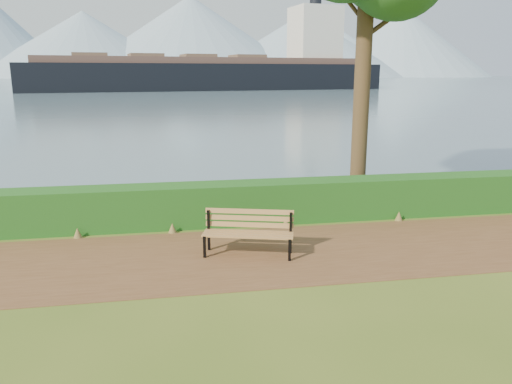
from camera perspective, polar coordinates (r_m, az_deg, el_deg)
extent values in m
plane|color=#3F5919|center=(9.88, -2.90, -7.99)|extent=(140.00, 140.00, 0.00)
cube|color=#55351D|center=(10.16, -3.12, -7.36)|extent=(40.00, 3.40, 0.01)
cube|color=#1A4D16|center=(12.19, -4.46, -1.37)|extent=(32.00, 0.85, 1.00)
cube|color=#415968|center=(269.16, -10.03, 12.53)|extent=(700.00, 510.00, 0.00)
cone|color=#8098AA|center=(408.91, -19.03, 15.65)|extent=(160.00, 160.00, 48.00)
cone|color=#8098AA|center=(415.57, -7.43, 17.17)|extent=(190.00, 190.00, 62.00)
cone|color=#8098AA|center=(424.49, 5.38, 16.33)|extent=(170.00, 170.00, 50.00)
cone|color=#8098AA|center=(465.58, 16.24, 16.11)|extent=(150.00, 150.00, 58.00)
cone|color=#8098AA|center=(439.44, -11.58, 15.04)|extent=(120.00, 120.00, 35.00)
cone|color=#8098AA|center=(459.97, 9.50, 15.36)|extent=(130.00, 130.00, 40.00)
cube|color=black|center=(10.06, -5.90, -6.28)|extent=(0.07, 0.07, 0.45)
cube|color=black|center=(10.40, -5.42, -4.39)|extent=(0.07, 0.07, 0.87)
cube|color=black|center=(10.20, -5.67, -4.82)|extent=(0.19, 0.52, 0.05)
cube|color=black|center=(9.86, 3.86, -6.65)|extent=(0.07, 0.07, 0.45)
cube|color=black|center=(10.21, 3.98, -4.70)|extent=(0.07, 0.07, 0.87)
cube|color=black|center=(10.01, 3.93, -5.15)|extent=(0.19, 0.52, 0.05)
cube|color=#A87A41|center=(9.88, -1.05, -5.19)|extent=(1.77, 0.59, 0.04)
cube|color=#A87A41|center=(10.00, -0.96, -4.95)|extent=(1.77, 0.59, 0.04)
cube|color=#A87A41|center=(10.12, -0.87, -4.72)|extent=(1.77, 0.59, 0.04)
cube|color=#A87A41|center=(10.24, -0.79, -4.50)|extent=(1.77, 0.59, 0.04)
cube|color=#A87A41|center=(10.26, -0.75, -3.76)|extent=(1.76, 0.54, 0.10)
cube|color=#A87A41|center=(10.22, -0.75, -3.00)|extent=(1.76, 0.54, 0.10)
cube|color=#A87A41|center=(10.18, -0.76, -2.24)|extent=(1.76, 0.54, 0.10)
cylinder|color=#372316|center=(14.49, 12.17, 14.76)|extent=(0.45, 0.45, 8.02)
cylinder|color=#372316|center=(14.73, 14.26, 18.11)|extent=(1.17, 0.13, 0.88)
cylinder|color=#372316|center=(14.54, 10.56, 20.56)|extent=(0.91, 0.42, 0.80)
cube|color=black|center=(107.44, -5.20, 12.37)|extent=(75.53, 24.01, 7.46)
cube|color=#513931|center=(107.45, -5.25, 14.70)|extent=(69.45, 21.86, 1.28)
cube|color=silver|center=(116.04, 6.73, 17.42)|extent=(10.93, 10.27, 11.73)
cylinder|color=black|center=(116.72, 6.83, 20.81)|extent=(2.56, 2.56, 3.73)
cube|color=brown|center=(104.07, -18.53, 14.59)|extent=(7.48, 8.00, 0.85)
cube|color=brown|center=(104.93, -12.51, 14.94)|extent=(7.48, 8.00, 0.85)
cube|color=brown|center=(106.86, -6.64, 15.13)|extent=(7.48, 8.00, 0.85)
cube|color=brown|center=(109.78, -1.02, 15.17)|extent=(7.48, 8.00, 0.85)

